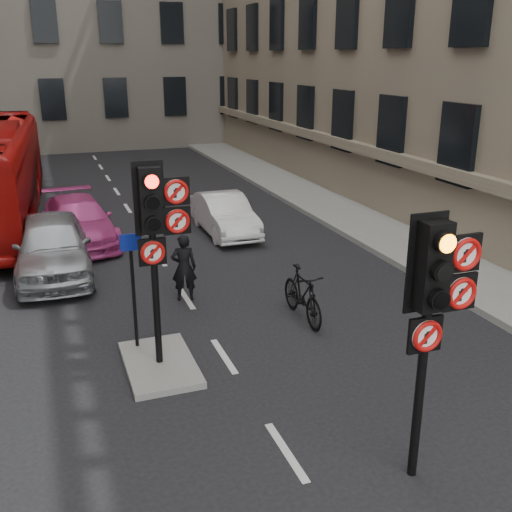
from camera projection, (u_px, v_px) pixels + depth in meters
pavement_right at (371, 223)px, 19.65m from camera, size 3.00×50.00×0.16m
centre_island at (160, 364)px, 10.71m from camera, size 1.20×2.00×0.12m
signal_near at (436, 294)px, 7.20m from camera, size 0.91×0.40×3.58m
signal_far at (157, 221)px, 9.89m from camera, size 0.91×0.40×3.58m
car_silver at (53, 246)px, 15.01m from camera, size 1.92×4.55×1.54m
car_white at (225, 214)px, 18.57m from camera, size 1.30×3.73×1.23m
car_pink at (79, 221)px, 17.69m from camera, size 2.18×4.61×1.30m
motorcycle at (302, 295)px, 12.48m from camera, size 0.53×1.88×1.13m
motorcyclist at (184, 267)px, 13.45m from camera, size 0.63×0.48×1.56m
info_sign at (133, 275)px, 10.80m from camera, size 0.38×0.12×2.21m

